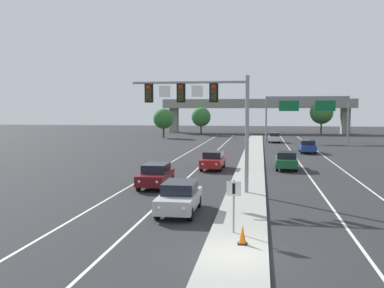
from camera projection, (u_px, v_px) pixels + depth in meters
name	position (u px, v px, depth m)	size (l,w,h in m)	color
ground_plane	(234.00, 258.00, 15.55)	(260.00, 260.00, 0.00)	#28282B
median_island	(249.00, 178.00, 33.27)	(2.40, 110.00, 0.15)	#9E9B93
lane_stripe_oncoming_center	(200.00, 166.00, 40.90)	(0.14, 100.00, 0.01)	silver
lane_stripe_receding_center	(304.00, 168.00, 39.44)	(0.14, 100.00, 0.01)	silver
edge_stripe_left	(165.00, 166.00, 41.41)	(0.14, 100.00, 0.01)	silver
edge_stripe_right	(342.00, 169.00, 38.93)	(0.14, 100.00, 0.01)	silver
overhead_signal_mast	(206.00, 106.00, 27.25)	(7.33, 0.44, 7.20)	gray
median_sign_post	(234.00, 199.00, 18.17)	(0.60, 0.10, 2.20)	gray
car_oncoming_silver	(179.00, 197.00, 22.41)	(1.86, 4.48, 1.58)	#B7B7BC
car_oncoming_darkred	(156.00, 175.00, 29.89)	(1.88, 4.49, 1.58)	#5B0F14
car_oncoming_red	(213.00, 160.00, 38.83)	(1.91, 4.51, 1.58)	maroon
car_receding_green	(286.00, 160.00, 38.80)	(1.89, 4.50, 1.58)	#195633
car_receding_blue	(307.00, 146.00, 53.57)	(1.87, 4.49, 1.58)	navy
car_receding_white	(274.00, 137.00, 71.11)	(1.87, 4.49, 1.58)	silver
traffic_cone_median_nose	(243.00, 235.00, 16.69)	(0.36, 0.36, 0.74)	black
highway_sign_gantry	(307.00, 104.00, 71.26)	(13.28, 0.42, 7.50)	gray
overpass_bridge	(257.00, 108.00, 99.32)	(42.40, 6.40, 7.65)	gray
tree_far_left_b	(201.00, 117.00, 91.41)	(4.02, 4.02, 5.82)	#4C3823
tree_far_right_c	(322.00, 113.00, 94.74)	(4.95, 4.95, 7.17)	#4C3823
tree_far_left_c	(163.00, 119.00, 82.31)	(3.81, 3.81, 5.51)	#4C3823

